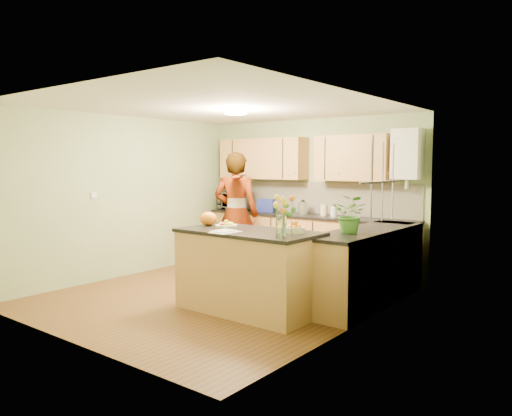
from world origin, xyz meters
The scene contains 28 objects.
floor centered at (0.00, 0.00, 0.00)m, with size 4.50×4.50×0.00m, color #583719.
ceiling centered at (0.00, 0.00, 2.50)m, with size 4.00×4.50×0.02m, color silver.
wall_back centered at (0.00, 2.25, 1.25)m, with size 4.00×0.02×2.50m, color #8EA677.
wall_front centered at (0.00, -2.25, 1.25)m, with size 4.00×0.02×2.50m, color #8EA677.
wall_left centered at (-2.00, 0.00, 1.25)m, with size 0.02×4.50×2.50m, color #8EA677.
wall_right centered at (2.00, 0.00, 1.25)m, with size 0.02×4.50×2.50m, color #8EA677.
back_counter centered at (0.10, 1.95, 0.47)m, with size 3.64×0.62×0.94m.
right_counter centered at (1.70, 0.85, 0.47)m, with size 0.62×2.24×0.94m.
splashback centered at (0.10, 2.23, 1.20)m, with size 3.60×0.02×0.52m, color white.
upper_cabinets centered at (-0.18, 2.08, 1.85)m, with size 3.20×0.34×0.70m.
boiler centered at (1.70, 2.09, 1.90)m, with size 0.40×0.30×0.86m.
window_right centered at (1.99, 0.60, 1.55)m, with size 0.01×1.30×1.05m.
light_switch centered at (-1.99, -0.60, 1.30)m, with size 0.02×0.09×0.09m, color white.
ceiling_lamp centered at (0.00, 0.30, 2.46)m, with size 0.30×0.30×0.07m.
peninsula_island centered at (0.74, -0.35, 0.49)m, with size 1.70×0.87×0.97m.
fruit_dish centered at (0.39, -0.35, 1.01)m, with size 0.27×0.27×0.09m.
orange_bowl centered at (1.29, -0.20, 1.03)m, with size 0.23×0.23×0.14m.
flower_vase centered at (1.34, -0.53, 1.30)m, with size 0.27×0.27×0.49m.
orange_bag centered at (0.04, -0.30, 1.06)m, with size 0.23×0.20×0.17m, color orange.
papers centered at (0.64, -0.65, 0.98)m, with size 0.24×0.33×0.01m, color silver.
violinist centered at (-0.64, 1.05, 0.98)m, with size 0.71×0.47×1.95m, color tan.
violin centered at (-0.44, 0.83, 1.56)m, with size 0.60×0.24×0.12m, color #4E0E04, non-canonical shape.
microwave centered at (-1.44, 1.95, 1.10)m, with size 0.59×0.40×0.33m, color white.
blue_box centered at (-0.72, 1.95, 1.05)m, with size 0.27×0.20×0.22m, color navy.
kettle centered at (0.00, 1.98, 1.05)m, with size 0.15×0.15×0.28m.
jar_cream centered at (0.39, 2.00, 1.03)m, with size 0.11×0.11×0.17m, color beige.
jar_white centered at (0.62, 1.91, 1.02)m, with size 0.10×0.10×0.16m, color white.
potted_plant centered at (1.70, 0.38, 1.17)m, with size 0.41×0.35×0.45m, color #3A7727.
Camera 1 is at (4.40, -4.90, 1.75)m, focal length 35.00 mm.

